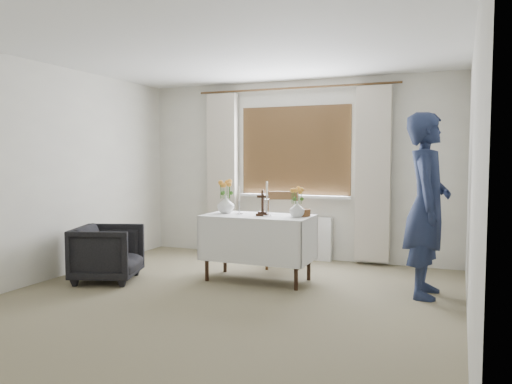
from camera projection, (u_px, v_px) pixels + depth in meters
ground at (215, 305)px, 4.83m from camera, size 5.00×5.00×0.00m
altar_table at (258, 248)px, 5.76m from camera, size 1.24×0.64×0.76m
wooden_chair at (282, 229)px, 6.49m from camera, size 0.58×0.58×0.98m
armchair at (108, 253)px, 5.75m from camera, size 0.90×0.89×0.65m
person at (427, 205)px, 5.08m from camera, size 0.45×0.69×1.88m
radiator at (293, 237)px, 7.04m from camera, size 1.10×0.10×0.60m
wooden_cross at (263, 203)px, 5.66m from camera, size 0.15×0.12×0.29m
candlestick_left at (239, 200)px, 5.79m from camera, size 0.11×0.11×0.33m
candlestick_right at (267, 199)px, 5.64m from camera, size 0.12×0.12×0.39m
flower_vase_left at (226, 204)px, 5.94m from camera, size 0.26×0.26×0.21m
flower_vase_right at (297, 209)px, 5.54m from camera, size 0.21×0.21×0.18m
wicker_basket at (301, 212)px, 5.65m from camera, size 0.24×0.24×0.08m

